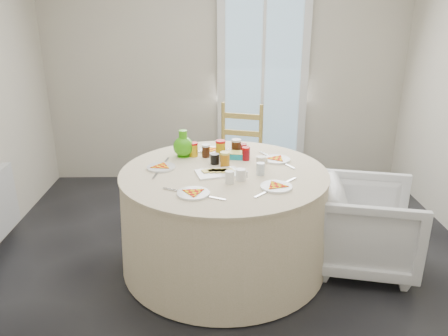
{
  "coord_description": "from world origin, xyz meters",
  "views": [
    {
      "loc": [
        -0.13,
        -2.9,
        1.93
      ],
      "look_at": [
        -0.06,
        0.13,
        0.8
      ],
      "focal_mm": 35.0,
      "sensor_mm": 36.0,
      "label": 1
    }
  ],
  "objects_px": {
    "wooden_chair": "(237,161)",
    "green_pitcher": "(183,145)",
    "table": "(224,219)",
    "armchair": "(367,220)"
  },
  "relations": [
    {
      "from": "armchair",
      "to": "green_pitcher",
      "type": "relative_size",
      "value": 3.53
    },
    {
      "from": "wooden_chair",
      "to": "green_pitcher",
      "type": "xyz_separation_m",
      "value": [
        -0.47,
        -0.74,
        0.4
      ]
    },
    {
      "from": "wooden_chair",
      "to": "green_pitcher",
      "type": "relative_size",
      "value": 4.83
    },
    {
      "from": "table",
      "to": "wooden_chair",
      "type": "bearing_deg",
      "value": 82.0
    },
    {
      "from": "wooden_chair",
      "to": "green_pitcher",
      "type": "bearing_deg",
      "value": -105.59
    },
    {
      "from": "green_pitcher",
      "to": "armchair",
      "type": "bearing_deg",
      "value": -25.15
    },
    {
      "from": "table",
      "to": "green_pitcher",
      "type": "bearing_deg",
      "value": 133.15
    },
    {
      "from": "wooden_chair",
      "to": "green_pitcher",
      "type": "distance_m",
      "value": 0.96
    },
    {
      "from": "armchair",
      "to": "table",
      "type": "bearing_deg",
      "value": 98.92
    },
    {
      "from": "table",
      "to": "armchair",
      "type": "distance_m",
      "value": 1.09
    }
  ]
}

